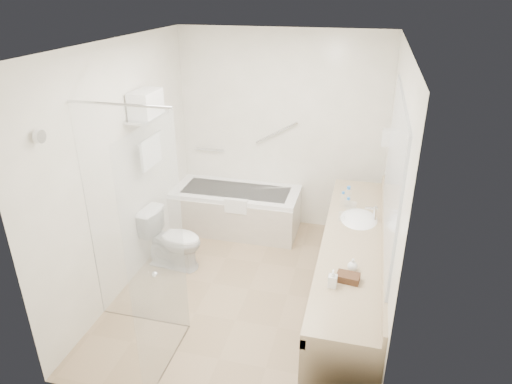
% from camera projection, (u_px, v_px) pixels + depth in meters
% --- Properties ---
extents(floor, '(3.20, 3.20, 0.00)m').
position_uv_depth(floor, '(249.00, 289.00, 4.84)').
color(floor, tan).
rests_on(floor, ground).
extents(ceiling, '(2.60, 3.20, 0.10)m').
position_uv_depth(ceiling, '(247.00, 43.00, 3.80)').
color(ceiling, white).
rests_on(ceiling, wall_back).
extents(wall_back, '(2.60, 0.10, 2.50)m').
position_uv_depth(wall_back, '(281.00, 132.00, 5.73)').
color(wall_back, white).
rests_on(wall_back, ground).
extents(wall_front, '(2.60, 0.10, 2.50)m').
position_uv_depth(wall_front, '(184.00, 277.00, 2.91)').
color(wall_front, white).
rests_on(wall_front, ground).
extents(wall_left, '(0.10, 3.20, 2.50)m').
position_uv_depth(wall_left, '(124.00, 169.00, 4.60)').
color(wall_left, white).
rests_on(wall_left, ground).
extents(wall_right, '(0.10, 3.20, 2.50)m').
position_uv_depth(wall_right, '(390.00, 195.00, 4.03)').
color(wall_right, white).
rests_on(wall_right, ground).
extents(bathtub, '(1.60, 0.73, 0.59)m').
position_uv_depth(bathtub, '(236.00, 209.00, 5.93)').
color(bathtub, white).
rests_on(bathtub, floor).
extents(grab_bar_short, '(0.40, 0.03, 0.03)m').
position_uv_depth(grab_bar_short, '(210.00, 150.00, 6.03)').
color(grab_bar_short, silver).
rests_on(grab_bar_short, wall_back).
extents(grab_bar_long, '(0.53, 0.03, 0.33)m').
position_uv_depth(grab_bar_long, '(277.00, 133.00, 5.70)').
color(grab_bar_long, silver).
rests_on(grab_bar_long, wall_back).
extents(shower_enclosure, '(0.96, 0.91, 2.11)m').
position_uv_depth(shower_enclosure, '(145.00, 238.00, 3.72)').
color(shower_enclosure, silver).
rests_on(shower_enclosure, floor).
extents(towel_shelf, '(0.24, 0.55, 0.81)m').
position_uv_depth(towel_shelf, '(147.00, 112.00, 4.67)').
color(towel_shelf, silver).
rests_on(towel_shelf, wall_left).
extents(vanity_counter, '(0.55, 2.70, 0.95)m').
position_uv_depth(vanity_counter, '(352.00, 258.00, 4.22)').
color(vanity_counter, tan).
rests_on(vanity_counter, floor).
extents(sink, '(0.40, 0.52, 0.14)m').
position_uv_depth(sink, '(359.00, 222.00, 4.49)').
color(sink, white).
rests_on(sink, vanity_counter).
extents(faucet, '(0.03, 0.03, 0.14)m').
position_uv_depth(faucet, '(375.00, 213.00, 4.41)').
color(faucet, silver).
rests_on(faucet, vanity_counter).
extents(mirror, '(0.02, 2.00, 1.20)m').
position_uv_depth(mirror, '(394.00, 170.00, 3.78)').
color(mirror, '#A8ADB4').
rests_on(mirror, wall_right).
extents(hairdryer_unit, '(0.08, 0.10, 0.18)m').
position_uv_depth(hairdryer_unit, '(386.00, 137.00, 4.88)').
color(hairdryer_unit, silver).
rests_on(hairdryer_unit, wall_right).
extents(toilet, '(0.72, 0.44, 0.67)m').
position_uv_depth(toilet, '(173.00, 239.00, 5.12)').
color(toilet, white).
rests_on(toilet, floor).
extents(amenity_basket, '(0.19, 0.14, 0.06)m').
position_uv_depth(amenity_basket, '(348.00, 278.00, 3.53)').
color(amenity_basket, '#483019').
rests_on(amenity_basket, vanity_counter).
extents(soap_bottle_a, '(0.07, 0.15, 0.07)m').
position_uv_depth(soap_bottle_a, '(332.00, 283.00, 3.46)').
color(soap_bottle_a, silver).
rests_on(soap_bottle_a, vanity_counter).
extents(soap_bottle_b, '(0.10, 0.12, 0.08)m').
position_uv_depth(soap_bottle_b, '(353.00, 266.00, 3.66)').
color(soap_bottle_b, silver).
rests_on(soap_bottle_b, vanity_counter).
extents(water_bottle_left, '(0.06, 0.06, 0.18)m').
position_uv_depth(water_bottle_left, '(348.00, 206.00, 4.54)').
color(water_bottle_left, silver).
rests_on(water_bottle_left, vanity_counter).
extents(water_bottle_mid, '(0.07, 0.07, 0.22)m').
position_uv_depth(water_bottle_mid, '(348.00, 197.00, 4.69)').
color(water_bottle_mid, silver).
rests_on(water_bottle_mid, vanity_counter).
extents(water_bottle_right, '(0.05, 0.05, 0.17)m').
position_uv_depth(water_bottle_right, '(343.00, 200.00, 4.68)').
color(water_bottle_right, silver).
rests_on(water_bottle_right, vanity_counter).
extents(drinking_glass_near, '(0.09, 0.09, 0.09)m').
position_uv_depth(drinking_glass_near, '(342.00, 216.00, 4.43)').
color(drinking_glass_near, silver).
rests_on(drinking_glass_near, vanity_counter).
extents(drinking_glass_far, '(0.09, 0.09, 0.09)m').
position_uv_depth(drinking_glass_far, '(353.00, 206.00, 4.62)').
color(drinking_glass_far, silver).
rests_on(drinking_glass_far, vanity_counter).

